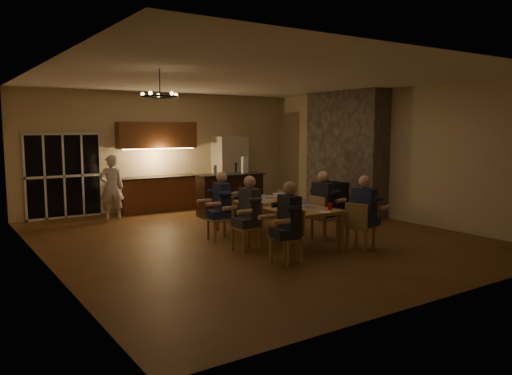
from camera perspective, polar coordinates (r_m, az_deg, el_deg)
The scene contains 43 objects.
floor at distance 10.34m, azimuth -0.28°, elevation -5.69°, with size 9.00×9.00×0.00m, color brown.
back_wall at distance 14.11m, azimuth -10.48°, elevation 4.09°, with size 8.00×0.04×3.20m, color tan.
left_wall at distance 8.59m, azimuth -23.29°, elevation 1.99°, with size 0.04×9.00×3.20m, color tan.
right_wall at distance 12.78m, azimuth 14.97°, elevation 3.71°, with size 0.04×9.00×3.20m, color tan.
ceiling at distance 10.15m, azimuth -0.30°, elevation 12.35°, with size 8.00×9.00×0.04m, color white.
french_doors at distance 13.27m, azimuth -21.11°, elevation 1.21°, with size 1.86×0.08×2.10m, color black.
fireplace at distance 13.38m, azimuth 10.19°, elevation 3.96°, with size 0.58×2.50×3.20m, color #6B6054.
kitchenette at distance 13.72m, azimuth -11.06°, elevation 2.33°, with size 2.24×0.68×2.40m, color brown, non-canonical shape.
refrigerator at distance 14.68m, azimuth -3.02°, elevation 1.95°, with size 0.90×0.68×2.00m, color beige.
dining_table at distance 10.04m, azimuth 1.96°, elevation -3.90°, with size 1.10×2.99×0.75m, color #B58848.
bar_island at distance 12.81m, azimuth -3.01°, elevation -0.83°, with size 1.73×0.68×1.08m, color black.
chair_left_near at distance 8.34m, azimuth 3.48°, elevation -5.62°, with size 0.44×0.44×0.89m, color tan, non-canonical shape.
chair_left_mid at distance 9.15m, azimuth -1.12°, elevation -4.50°, with size 0.44×0.44×0.89m, color tan, non-canonical shape.
chair_left_far at distance 10.00m, azimuth -4.18°, elevation -3.55°, with size 0.44×0.44×0.89m, color tan, non-canonical shape.
chair_right_near at distance 9.42m, azimuth 11.90°, elevation -4.32°, with size 0.44×0.44×0.89m, color tan, non-canonical shape.
chair_right_mid at distance 10.17m, azimuth 7.86°, elevation -3.41°, with size 0.44×0.44×0.89m, color tan, non-canonical shape.
chair_right_far at distance 11.02m, azimuth 4.02°, elevation -2.58°, with size 0.44×0.44×0.89m, color tan, non-canonical shape.
person_left_near at distance 8.20m, azimuth 3.81°, elevation -4.09°, with size 0.60×0.60×1.38m, color #22252B, non-canonical shape.
person_right_near at distance 9.37m, azimuth 12.22°, elevation -2.86°, with size 0.60×0.60×1.38m, color navy, non-canonical shape.
person_left_mid at distance 9.12m, azimuth -0.72°, elevation -2.97°, with size 0.60×0.60×1.38m, color #383C42, non-canonical shape.
person_right_mid at distance 10.17m, azimuth 7.63°, elevation -2.02°, with size 0.60×0.60×1.38m, color #22252B, non-canonical shape.
person_left_far at distance 10.00m, azimuth -3.92°, elevation -2.12°, with size 0.60×0.60×1.38m, color navy, non-canonical shape.
standing_person at distance 12.67m, azimuth -16.17°, elevation 0.00°, with size 0.58×0.38×1.60m, color silver.
chandelier at distance 8.43m, azimuth -10.92°, elevation 10.16°, with size 0.60×0.60×0.03m, color black.
laptop_a at distance 9.06m, azimuth 4.60°, elevation -1.95°, with size 0.32×0.28×0.23m, color silver, non-canonical shape.
laptop_b at distance 9.41m, azimuth 6.08°, elevation -1.64°, with size 0.32×0.28×0.23m, color silver, non-canonical shape.
laptop_c at distance 9.77m, azimuth 0.57°, elevation -1.29°, with size 0.32×0.28×0.23m, color silver, non-canonical shape.
laptop_d at distance 10.16m, azimuth 3.33°, elevation -0.99°, with size 0.32×0.28×0.23m, color silver, non-canonical shape.
laptop_e at distance 10.75m, azimuth -2.72°, elevation -0.56°, with size 0.32×0.28×0.23m, color silver, non-canonical shape.
laptop_f at distance 10.99m, azimuth 0.18°, elevation -0.39°, with size 0.32×0.28×0.23m, color silver, non-canonical shape.
mug_front at distance 9.49m, azimuth 3.32°, elevation -1.92°, with size 0.08×0.08×0.10m, color silver.
mug_mid at distance 10.47m, azimuth 1.00°, elevation -1.09°, with size 0.08×0.08×0.10m, color silver.
mug_back at distance 10.42m, azimuth -2.44°, elevation -1.14°, with size 0.08×0.08×0.10m, color silver.
redcup_near at distance 9.25m, azimuth 8.44°, elevation -2.16°, with size 0.08×0.08×0.12m, color #B70C16.
redcup_mid at distance 10.02m, azimuth -0.83°, elevation -1.39°, with size 0.09×0.09×0.12m, color #B70C16.
can_silver at distance 9.47m, azimuth 4.65°, elevation -1.89°, with size 0.07×0.07×0.12m, color #B2B2B7.
can_cola at distance 10.99m, azimuth -2.83°, elevation -0.68°, with size 0.06×0.06×0.12m, color #3F0F0C.
plate_near at distance 9.77m, azimuth 5.34°, elevation -1.93°, with size 0.27×0.27×0.02m, color silver.
plate_left at distance 9.06m, azimuth 3.48°, elevation -2.60°, with size 0.23×0.23×0.02m, color silver.
plate_far at distance 10.87m, azimuth 1.64°, elevation -1.02°, with size 0.23×0.23×0.02m, color silver.
notepad at distance 8.93m, azimuth 7.85°, elevation -2.82°, with size 0.14×0.19×0.01m, color white.
bar_bottle at distance 12.48m, azimuth -4.69°, elevation 2.01°, with size 0.08×0.08×0.24m, color #99999E.
bar_blender at distance 12.96m, azimuth -1.33°, elevation 2.62°, with size 0.14×0.14×0.43m, color silver.
Camera 1 is at (-5.56, -8.43, 2.24)m, focal length 35.00 mm.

